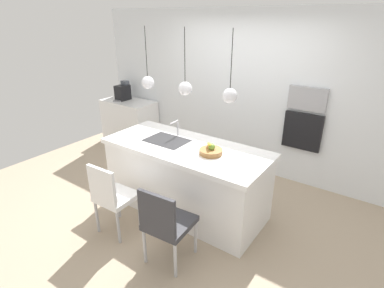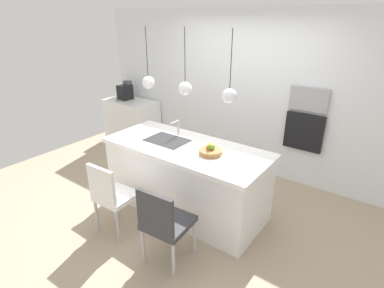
{
  "view_description": "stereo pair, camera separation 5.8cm",
  "coord_description": "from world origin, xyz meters",
  "px_view_note": "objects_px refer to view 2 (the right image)",
  "views": [
    {
      "loc": [
        2.1,
        -2.82,
        2.46
      ],
      "look_at": [
        0.1,
        0.0,
        0.99
      ],
      "focal_mm": 28.09,
      "sensor_mm": 36.0,
      "label": 1
    },
    {
      "loc": [
        2.15,
        -2.78,
        2.46
      ],
      "look_at": [
        0.1,
        0.0,
        0.99
      ],
      "focal_mm": 28.09,
      "sensor_mm": 36.0,
      "label": 2
    }
  ],
  "objects_px": {
    "microwave": "(309,99)",
    "oven": "(304,132)",
    "chair_near": "(111,194)",
    "coffee_machine": "(125,92)",
    "fruit_bowl": "(211,150)",
    "chair_middle": "(164,222)"
  },
  "relations": [
    {
      "from": "oven",
      "to": "coffee_machine",
      "type": "bearing_deg",
      "value": -175.22
    },
    {
      "from": "microwave",
      "to": "oven",
      "type": "bearing_deg",
      "value": 0.0
    },
    {
      "from": "coffee_machine",
      "to": "oven",
      "type": "distance_m",
      "value": 3.57
    },
    {
      "from": "oven",
      "to": "microwave",
      "type": "bearing_deg",
      "value": 0.0
    },
    {
      "from": "coffee_machine",
      "to": "chair_near",
      "type": "height_order",
      "value": "coffee_machine"
    },
    {
      "from": "chair_near",
      "to": "chair_middle",
      "type": "height_order",
      "value": "chair_near"
    },
    {
      "from": "microwave",
      "to": "chair_middle",
      "type": "bearing_deg",
      "value": -103.26
    },
    {
      "from": "coffee_machine",
      "to": "microwave",
      "type": "xyz_separation_m",
      "value": [
        3.55,
        0.3,
        0.33
      ]
    },
    {
      "from": "fruit_bowl",
      "to": "microwave",
      "type": "bearing_deg",
      "value": 68.73
    },
    {
      "from": "microwave",
      "to": "chair_near",
      "type": "relative_size",
      "value": 0.58
    },
    {
      "from": "fruit_bowl",
      "to": "microwave",
      "type": "relative_size",
      "value": 0.52
    },
    {
      "from": "chair_near",
      "to": "coffee_machine",
      "type": "bearing_deg",
      "value": 134.14
    },
    {
      "from": "chair_near",
      "to": "microwave",
      "type": "bearing_deg",
      "value": 60.39
    },
    {
      "from": "microwave",
      "to": "oven",
      "type": "xyz_separation_m",
      "value": [
        0.0,
        0.0,
        -0.5
      ]
    },
    {
      "from": "chair_middle",
      "to": "chair_near",
      "type": "bearing_deg",
      "value": 179.69
    },
    {
      "from": "coffee_machine",
      "to": "chair_near",
      "type": "bearing_deg",
      "value": -45.86
    },
    {
      "from": "fruit_bowl",
      "to": "oven",
      "type": "bearing_deg",
      "value": 68.73
    },
    {
      "from": "microwave",
      "to": "chair_near",
      "type": "bearing_deg",
      "value": -119.61
    },
    {
      "from": "coffee_machine",
      "to": "fruit_bowl",
      "type": "bearing_deg",
      "value": -23.95
    },
    {
      "from": "fruit_bowl",
      "to": "chair_near",
      "type": "height_order",
      "value": "fruit_bowl"
    },
    {
      "from": "microwave",
      "to": "oven",
      "type": "distance_m",
      "value": 0.5
    },
    {
      "from": "microwave",
      "to": "oven",
      "type": "relative_size",
      "value": 0.96
    }
  ]
}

